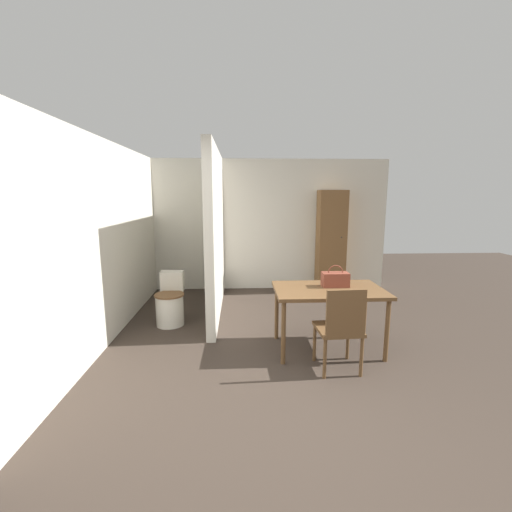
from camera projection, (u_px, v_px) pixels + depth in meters
The scene contains 9 objects.
ground_plane at pixel (287, 425), 2.75m from camera, with size 16.00×16.00×0.00m, color #382D26.
wall_back at pixel (258, 225), 6.65m from camera, with size 4.98×0.12×2.50m.
wall_left at pixel (110, 240), 4.46m from camera, with size 0.12×5.13×2.50m.
partition_wall at pixel (216, 233), 5.31m from camera, with size 0.12×2.53×2.50m.
dining_table at pixel (329, 295), 4.00m from camera, with size 1.26×0.79×0.75m.
wooden_chair at pixel (341, 326), 3.50m from camera, with size 0.46×0.46×0.92m.
toilet at pixel (170, 303), 4.88m from camera, with size 0.41×0.56×0.72m.
handbag at pixel (335, 279), 4.06m from camera, with size 0.31×0.17×0.26m.
wooden_cabinet at pixel (331, 241), 6.51m from camera, with size 0.52×0.38×1.92m.
Camera 1 is at (-0.37, -2.45, 1.82)m, focal length 24.00 mm.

